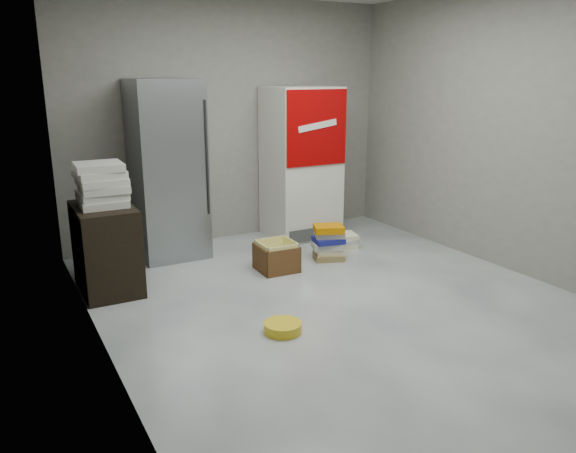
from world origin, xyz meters
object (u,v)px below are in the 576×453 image
(cardboard_box, at_px, (276,258))
(coke_cooler, at_px, (301,163))
(wood_shelf, at_px, (106,248))
(phonebook_stack_main, at_px, (329,242))
(steel_fridge, at_px, (167,170))

(cardboard_box, bearing_deg, coke_cooler, 51.37)
(coke_cooler, height_order, cardboard_box, coke_cooler)
(wood_shelf, height_order, cardboard_box, wood_shelf)
(coke_cooler, height_order, phonebook_stack_main, coke_cooler)
(steel_fridge, distance_m, cardboard_box, 1.53)
(wood_shelf, xyz_separation_m, cardboard_box, (1.61, -0.29, -0.27))
(steel_fridge, height_order, coke_cooler, steel_fridge)
(steel_fridge, distance_m, wood_shelf, 1.23)
(steel_fridge, relative_size, coke_cooler, 1.06)
(phonebook_stack_main, xyz_separation_m, cardboard_box, (-0.66, -0.04, -0.07))
(wood_shelf, bearing_deg, phonebook_stack_main, -6.15)
(steel_fridge, bearing_deg, cardboard_box, -52.44)
(steel_fridge, relative_size, phonebook_stack_main, 4.65)
(steel_fridge, relative_size, wood_shelf, 2.37)
(wood_shelf, relative_size, cardboard_box, 2.05)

